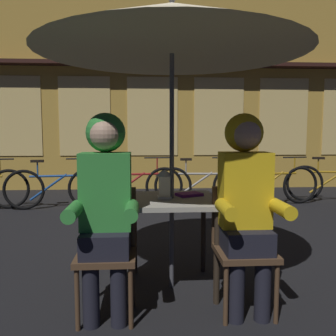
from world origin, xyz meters
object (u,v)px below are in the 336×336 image
lantern (164,183)px  bicycle_furthest (334,183)px  chair_right (242,241)px  person_right_hooded (246,193)px  bicycle_third (135,186)px  bicycle_second (56,188)px  bicycle_fifth (273,185)px  bicycle_fourth (202,185)px  person_left_hooded (106,195)px  chair_left (107,244)px  book (189,194)px  cafe_table (172,211)px  patio_umbrella (172,28)px

lantern → bicycle_furthest: bearing=45.9°
chair_right → person_right_hooded: 0.36m
bicycle_third → bicycle_second: bearing=-172.8°
bicycle_second → bicycle_fifth: bearing=1.4°
bicycle_fourth → person_left_hooded: bearing=-108.8°
chair_left → bicycle_third: bearing=88.6°
chair_left → person_right_hooded: 1.03m
book → chair_left: bearing=-168.0°
person_right_hooded → bicycle_fourth: bearing=85.4°
lantern → person_right_hooded: person_right_hooded is taller
chair_right → bicycle_second: chair_right is taller
chair_right → bicycle_furthest: (2.72, 3.75, -0.14)m
person_right_hooded → bicycle_furthest: 4.71m
person_left_hooded → bicycle_furthest: (3.68, 3.81, -0.50)m
lantern → person_left_hooded: person_left_hooded is taller
lantern → person_left_hooded: (-0.42, -0.44, -0.01)m
lantern → bicycle_furthest: lantern is taller
bicycle_third → book: size_ratio=8.39×
chair_left → bicycle_furthest: (3.68, 3.75, -0.14)m
lantern → bicycle_furthest: 4.72m
cafe_table → chair_right: bearing=-37.5°
bicycle_second → bicycle_third: (1.29, 0.16, 0.00)m
chair_right → bicycle_second: 4.11m
cafe_table → chair_left: (-0.48, -0.37, -0.15)m
person_left_hooded → bicycle_third: 3.75m
person_left_hooded → bicycle_fifth: (2.50, 3.64, -0.50)m
cafe_table → person_left_hooded: bearing=-138.4°
bicycle_fourth → chair_right: bearing=-94.7°
cafe_table → lantern: bearing=169.5°
bicycle_fifth → chair_left: bearing=-124.9°
chair_right → bicycle_fourth: (0.30, 3.65, -0.14)m
cafe_table → bicycle_fifth: (2.02, 3.22, -0.29)m
chair_left → bicycle_second: (-1.20, 3.49, -0.14)m
cafe_table → bicycle_third: size_ratio=0.44×
bicycle_second → lantern: bearing=-62.5°
chair_right → person_left_hooded: person_left_hooded is taller
chair_right → bicycle_fifth: size_ratio=0.52×
chair_right → bicycle_second: size_ratio=0.52×
person_left_hooded → bicycle_fifth: size_ratio=0.84×
cafe_table → bicycle_second: bicycle_second is taller
chair_left → patio_umbrella: bearing=37.5°
lantern → bicycle_second: size_ratio=0.14×
bicycle_fourth → book: bearing=-101.1°
lantern → book: lantern is taller
person_left_hooded → book: bearing=39.3°
book → bicycle_furthest: bearing=23.1°
bicycle_fourth → bicycle_second: bearing=-176.4°
patio_umbrella → cafe_table: bearing=0.0°
cafe_table → bicycle_third: 3.32m
person_left_hooded → book: size_ratio=7.00×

